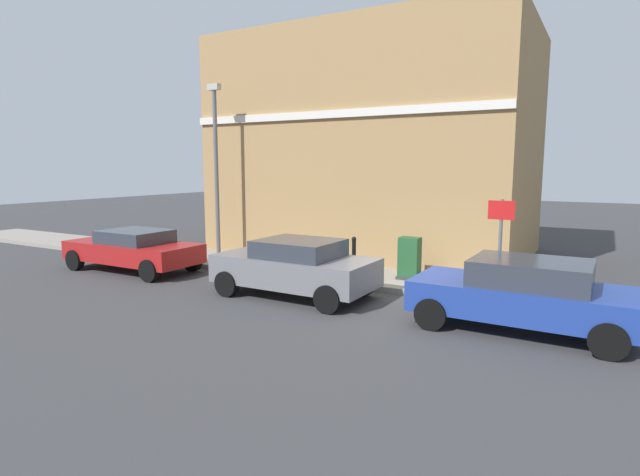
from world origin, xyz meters
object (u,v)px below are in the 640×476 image
object	(u,v)px
car_blue	(524,293)
car_red	(133,249)
car_grey	(296,266)
bollard_near_cabinet	(354,253)
lamppost	(216,163)
utility_cabinet	(409,260)
street_sign	(500,233)

from	to	relation	value
car_blue	car_red	size ratio (longest dim) A/B	0.96
car_blue	car_grey	bearing A→B (deg)	0.66
car_red	bollard_near_cabinet	size ratio (longest dim) A/B	4.21
lamppost	car_red	bearing A→B (deg)	157.13
utility_cabinet	lamppost	bearing A→B (deg)	88.51
car_grey	utility_cabinet	size ratio (longest dim) A/B	3.49
car_grey	lamppost	distance (m)	6.17
utility_cabinet	car_red	bearing A→B (deg)	107.05
car_grey	bollard_near_cabinet	xyz separation A→B (m)	(2.71, -0.29, -0.05)
car_grey	street_sign	size ratio (longest dim) A/B	1.74
utility_cabinet	bollard_near_cabinet	world-z (taller)	utility_cabinet
car_grey	bollard_near_cabinet	distance (m)	2.72
car_grey	bollard_near_cabinet	size ratio (longest dim) A/B	3.86
car_red	lamppost	xyz separation A→B (m)	(2.63, -1.11, 2.62)
car_red	lamppost	bearing A→B (deg)	-112.91
lamppost	utility_cabinet	bearing A→B (deg)	-91.49
bollard_near_cabinet	street_sign	world-z (taller)	street_sign
car_red	lamppost	world-z (taller)	lamppost
car_grey	lamppost	size ratio (longest dim) A/B	0.70
car_blue	lamppost	size ratio (longest dim) A/B	0.73
car_blue	lamppost	bearing A→B (deg)	-14.45
bollard_near_cabinet	lamppost	world-z (taller)	lamppost
car_blue	utility_cabinet	size ratio (longest dim) A/B	3.64
car_blue	utility_cabinet	bearing A→B (deg)	-37.87
car_grey	bollard_near_cabinet	bearing A→B (deg)	-95.04
utility_cabinet	street_sign	xyz separation A→B (m)	(-0.75, -2.46, 0.98)
car_blue	car_grey	xyz separation A→B (m)	(0.04, 5.28, 0.00)
car_grey	street_sign	world-z (taller)	street_sign
bollard_near_cabinet	lamppost	bearing A→B (deg)	89.12
car_grey	car_red	size ratio (longest dim) A/B	0.92
bollard_near_cabinet	street_sign	size ratio (longest dim) A/B	0.45
bollard_near_cabinet	car_red	bearing A→B (deg)	112.13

